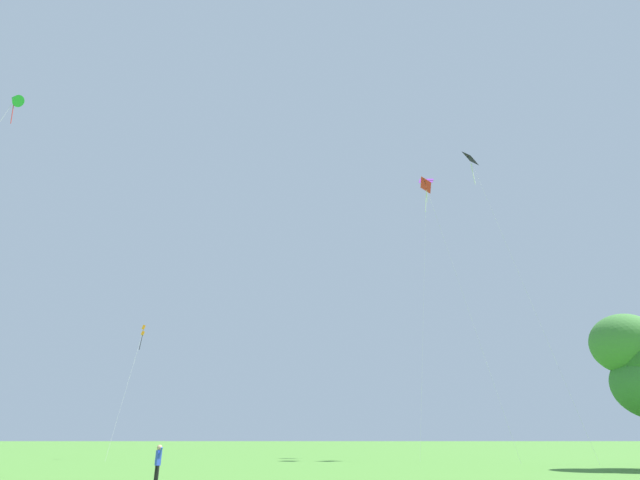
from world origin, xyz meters
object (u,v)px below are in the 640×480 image
kite_green_small (14,100)px  kite_red_high (428,197)px  kite_purple_streamer (426,192)px  person_child_small (158,461)px  kite_black_large (474,170)px  kite_orange_box (142,332)px

kite_green_small → kite_red_high: kite_red_high is taller
kite_purple_streamer → person_child_small: bearing=-125.1°
kite_green_small → kite_red_high: bearing=25.9°
kite_black_large → person_child_small: kite_black_large is taller
kite_orange_box → kite_green_small: bearing=-103.0°
kite_red_high → kite_purple_streamer: bearing=78.1°
kite_black_large → person_child_small: 38.60m
kite_orange_box → person_child_small: 27.15m
kite_red_high → kite_orange_box: 29.34m
kite_red_high → kite_orange_box: kite_red_high is taller
kite_black_large → kite_red_high: bearing=179.5°
kite_green_small → kite_purple_streamer: 37.11m
kite_black_large → kite_orange_box: bearing=174.6°
kite_purple_streamer → kite_black_large: 5.88m
kite_green_small → person_child_small: bearing=-21.8°
kite_purple_streamer → person_child_small: size_ratio=19.09×
kite_purple_streamer → kite_black_large: size_ratio=1.00×
kite_purple_streamer → kite_black_large: kite_black_large is taller
kite_purple_streamer → kite_black_large: bearing=-50.3°
kite_green_small → kite_red_high: size_ratio=0.92×
person_child_small → kite_orange_box: bearing=112.9°
kite_red_high → kite_purple_streamer: 5.41m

